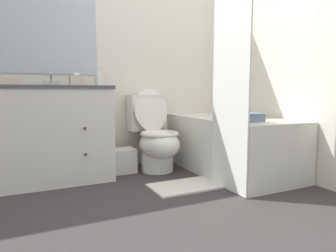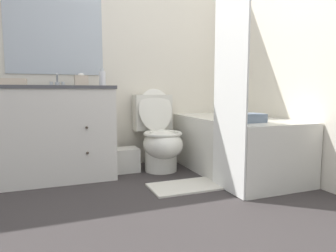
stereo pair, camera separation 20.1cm
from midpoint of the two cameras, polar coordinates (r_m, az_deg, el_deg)
ground_plane at (r=2.07m, az=7.62°, el=-16.99°), size 14.00×14.00×0.00m
wall_back at (r=3.42m, az=-5.58°, el=13.67°), size 8.00×0.06×2.50m
wall_right at (r=3.34m, az=21.49°, el=13.40°), size 0.05×2.58×2.50m
vanity_cabinet at (r=2.99m, az=-18.14°, el=-1.02°), size 1.00×0.60×0.88m
sink_faucet at (r=3.16m, az=-18.64°, el=7.85°), size 0.14×0.12×0.12m
toilet at (r=3.15m, az=0.21°, el=-2.27°), size 0.41×0.68×0.86m
bathtub at (r=3.15m, az=14.38°, el=-3.54°), size 0.75×1.45×0.56m
shower_curtain at (r=2.49m, az=14.10°, el=10.50°), size 0.01×0.47×2.00m
wastebasket at (r=3.14m, az=-6.24°, el=-6.43°), size 0.26×0.22×0.24m
tissue_box at (r=3.04m, az=-14.40°, el=8.37°), size 0.12×0.14×0.13m
soap_dispenser at (r=3.09m, az=-10.58°, el=8.91°), size 0.06×0.06×0.18m
hand_towel_folded at (r=2.80m, az=-25.62°, el=7.61°), size 0.21×0.16×0.05m
bath_towel_folded at (r=2.68m, az=16.53°, el=1.46°), size 0.32×0.20×0.07m
bath_mat at (r=2.66m, az=5.38°, el=-11.42°), size 0.60×0.37×0.02m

